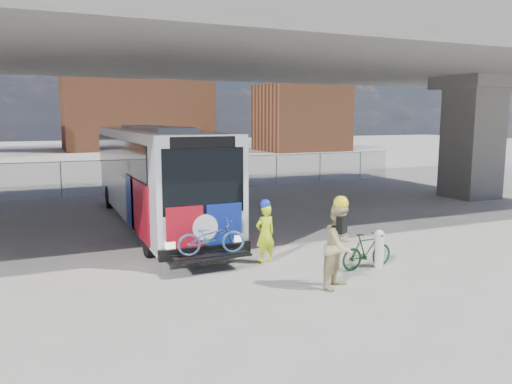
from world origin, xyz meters
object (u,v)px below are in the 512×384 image
bollard (379,247)px  cyclist_hivis (265,232)px  bus (155,169)px  cyclist_tan (340,245)px  bike_parked (367,251)px

bollard → cyclist_hivis: bearing=149.0°
bus → cyclist_tan: (2.40, -8.88, -1.07)m
cyclist_tan → bollard: bearing=-3.5°
cyclist_hivis → cyclist_tan: 2.68m
bollard → bus: bearing=118.5°
bus → cyclist_hivis: size_ratio=7.21×
cyclist_hivis → bike_parked: (2.26, -1.59, -0.38)m
bus → bike_parked: size_ratio=8.01×
bollard → cyclist_hivis: 3.09m
cyclist_hivis → bike_parked: size_ratio=1.11×
bus → cyclist_hivis: bus is taller
bollard → cyclist_tan: cyclist_tan is taller
bus → cyclist_hivis: bearing=-75.4°
bollard → bike_parked: bollard is taller
bollard → cyclist_tan: 2.18m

